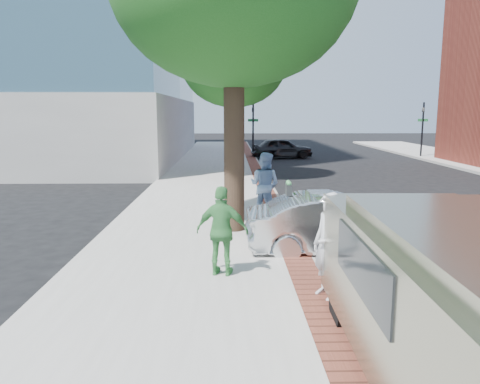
{
  "coord_description": "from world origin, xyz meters",
  "views": [
    {
      "loc": [
        -0.72,
        -9.92,
        3.17
      ],
      "look_at": [
        -0.46,
        1.53,
        1.2
      ],
      "focal_mm": 35.0,
      "sensor_mm": 36.0,
      "label": 1
    }
  ],
  "objects_px": {
    "person_gray": "(328,246)",
    "van": "(456,298)",
    "bg_car": "(282,148)",
    "parking_meter": "(288,199)",
    "person_green": "(222,231)",
    "sedan_silver": "(339,224)",
    "person_officer": "(265,185)"
  },
  "relations": [
    {
      "from": "parking_meter",
      "to": "person_gray",
      "type": "distance_m",
      "value": 3.21
    },
    {
      "from": "parking_meter",
      "to": "person_green",
      "type": "bearing_deg",
      "value": -125.58
    },
    {
      "from": "person_officer",
      "to": "van",
      "type": "distance_m",
      "value": 8.53
    },
    {
      "from": "person_officer",
      "to": "sedan_silver",
      "type": "distance_m",
      "value": 3.48
    },
    {
      "from": "parking_meter",
      "to": "person_green",
      "type": "height_order",
      "value": "person_green"
    },
    {
      "from": "person_gray",
      "to": "bg_car",
      "type": "xyz_separation_m",
      "value": [
        2.01,
        24.7,
        -0.32
      ]
    },
    {
      "from": "person_green",
      "to": "bg_car",
      "type": "distance_m",
      "value": 23.88
    },
    {
      "from": "bg_car",
      "to": "person_green",
      "type": "bearing_deg",
      "value": 163.36
    },
    {
      "from": "bg_car",
      "to": "van",
      "type": "distance_m",
      "value": 27.13
    },
    {
      "from": "person_officer",
      "to": "sedan_silver",
      "type": "height_order",
      "value": "person_officer"
    },
    {
      "from": "van",
      "to": "sedan_silver",
      "type": "bearing_deg",
      "value": 92.2
    },
    {
      "from": "person_officer",
      "to": "bg_car",
      "type": "xyz_separation_m",
      "value": [
        2.6,
        18.72,
        -0.39
      ]
    },
    {
      "from": "parking_meter",
      "to": "sedan_silver",
      "type": "height_order",
      "value": "parking_meter"
    },
    {
      "from": "person_gray",
      "to": "person_green",
      "type": "height_order",
      "value": "person_gray"
    },
    {
      "from": "parking_meter",
      "to": "person_officer",
      "type": "bearing_deg",
      "value": 96.83
    },
    {
      "from": "person_gray",
      "to": "van",
      "type": "bearing_deg",
      "value": -6.98
    },
    {
      "from": "parking_meter",
      "to": "person_gray",
      "type": "relative_size",
      "value": 0.84
    },
    {
      "from": "person_green",
      "to": "van",
      "type": "bearing_deg",
      "value": 139.46
    },
    {
      "from": "person_officer",
      "to": "bg_car",
      "type": "height_order",
      "value": "person_officer"
    },
    {
      "from": "person_gray",
      "to": "person_officer",
      "type": "height_order",
      "value": "person_officer"
    },
    {
      "from": "person_green",
      "to": "sedan_silver",
      "type": "bearing_deg",
      "value": -134.03
    },
    {
      "from": "bg_car",
      "to": "parking_meter",
      "type": "bearing_deg",
      "value": 166.38
    },
    {
      "from": "person_officer",
      "to": "parking_meter",
      "type": "bearing_deg",
      "value": 127.48
    },
    {
      "from": "person_officer",
      "to": "person_green",
      "type": "relative_size",
      "value": 1.12
    },
    {
      "from": "person_green",
      "to": "person_officer",
      "type": "bearing_deg",
      "value": -90.9
    },
    {
      "from": "person_green",
      "to": "van",
      "type": "relative_size",
      "value": 0.3
    },
    {
      "from": "person_gray",
      "to": "van",
      "type": "distance_m",
      "value": 2.58
    },
    {
      "from": "bg_car",
      "to": "person_gray",
      "type": "bearing_deg",
      "value": 167.74
    },
    {
      "from": "sedan_silver",
      "to": "bg_car",
      "type": "xyz_separation_m",
      "value": [
        1.16,
        21.87,
        0.02
      ]
    },
    {
      "from": "parking_meter",
      "to": "person_officer",
      "type": "height_order",
      "value": "person_officer"
    },
    {
      "from": "sedan_silver",
      "to": "person_gray",
      "type": "bearing_deg",
      "value": 162.56
    },
    {
      "from": "sedan_silver",
      "to": "van",
      "type": "height_order",
      "value": "van"
    }
  ]
}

